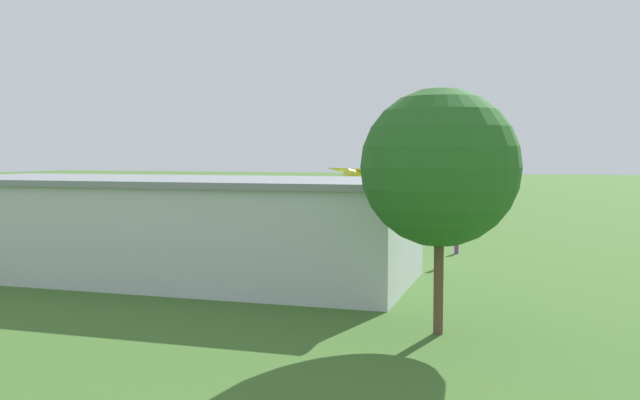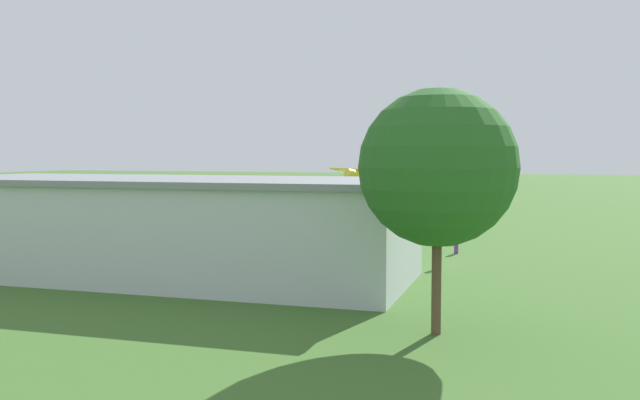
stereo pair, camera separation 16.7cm
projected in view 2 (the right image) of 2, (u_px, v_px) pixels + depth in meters
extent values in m
plane|color=#3D6628|center=(386.00, 221.00, 76.71)|extent=(400.00, 400.00, 0.00)
cube|color=silver|center=(167.00, 230.00, 41.95)|extent=(29.89, 11.52, 5.72)
cube|color=gray|center=(166.00, 181.00, 41.74)|extent=(30.49, 12.13, 0.35)
cube|color=#384251|center=(208.00, 229.00, 47.40)|extent=(10.00, 0.25, 4.69)
cylinder|color=yellow|center=(373.00, 179.00, 69.83)|extent=(5.01, 6.32, 2.43)
cone|color=black|center=(344.00, 188.00, 67.65)|extent=(1.05, 1.08, 0.83)
cube|color=yellow|center=(367.00, 183.00, 69.38)|extent=(8.11, 6.53, 0.44)
cube|color=yellow|center=(362.00, 170.00, 68.88)|extent=(8.11, 6.53, 0.44)
cube|color=yellow|center=(395.00, 163.00, 71.46)|extent=(0.88, 1.14, 1.50)
cube|color=yellow|center=(396.00, 173.00, 71.64)|extent=(2.63, 2.26, 0.26)
cylinder|color=black|center=(364.00, 192.00, 70.43)|extent=(0.49, 0.60, 0.64)
cylinder|color=black|center=(376.00, 193.00, 68.90)|extent=(0.49, 0.60, 0.64)
cylinder|color=#332D28|center=(347.00, 176.00, 71.43)|extent=(0.28, 0.34, 1.36)
cylinder|color=#332D28|center=(383.00, 177.00, 66.84)|extent=(0.28, 0.34, 1.36)
cube|color=black|center=(65.00, 235.00, 57.46)|extent=(1.94, 4.63, 0.73)
cube|color=#2D3842|center=(65.00, 227.00, 57.42)|extent=(1.62, 2.63, 0.65)
cylinder|color=black|center=(60.00, 242.00, 55.75)|extent=(0.26, 0.65, 0.64)
cylinder|color=black|center=(44.00, 241.00, 56.35)|extent=(0.26, 0.65, 0.64)
cylinder|color=black|center=(85.00, 238.00, 58.63)|extent=(0.26, 0.65, 0.64)
cylinder|color=black|center=(70.00, 237.00, 59.22)|extent=(0.26, 0.65, 0.64)
cylinder|color=black|center=(9.00, 238.00, 58.68)|extent=(0.30, 0.66, 0.64)
cylinder|color=navy|center=(112.00, 234.00, 60.94)|extent=(0.42, 0.42, 0.85)
cylinder|color=beige|center=(111.00, 226.00, 60.89)|extent=(0.50, 0.50, 0.60)
sphere|color=#D8AD84|center=(111.00, 221.00, 60.87)|extent=(0.23, 0.23, 0.23)
cylinder|color=#72338C|center=(456.00, 249.00, 51.49)|extent=(0.35, 0.35, 0.77)
cylinder|color=navy|center=(456.00, 240.00, 51.45)|extent=(0.41, 0.41, 0.55)
sphere|color=#9E704C|center=(456.00, 235.00, 51.43)|extent=(0.21, 0.21, 0.21)
cylinder|color=beige|center=(438.00, 263.00, 44.72)|extent=(0.42, 0.42, 0.81)
cylinder|color=navy|center=(438.00, 252.00, 44.67)|extent=(0.50, 0.50, 0.57)
sphere|color=beige|center=(438.00, 246.00, 44.65)|extent=(0.22, 0.22, 0.22)
cylinder|color=brown|center=(437.00, 275.00, 28.31)|extent=(0.41, 0.41, 4.99)
sphere|color=#286023|center=(438.00, 167.00, 28.01)|extent=(6.56, 6.56, 6.56)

